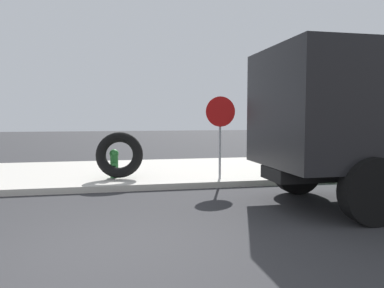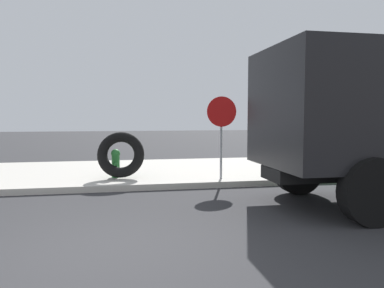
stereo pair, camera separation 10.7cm
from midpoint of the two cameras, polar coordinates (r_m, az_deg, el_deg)
ground_plane at (r=4.96m, az=-14.50°, el=-16.41°), size 80.00×80.00×0.00m
sidewalk_curb at (r=11.26m, az=-12.45°, el=-4.33°), size 36.00×5.00×0.15m
fire_hydrant at (r=9.89m, az=-11.29°, el=-2.76°), size 0.24×0.53×0.74m
loose_tire at (r=9.70m, az=-10.51°, el=-1.61°), size 1.24×0.72×1.22m
stop_sign at (r=9.44m, az=4.85°, el=3.38°), size 0.76×0.08×2.09m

